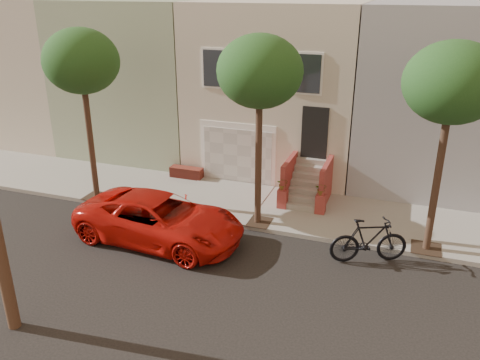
% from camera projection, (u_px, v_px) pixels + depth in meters
% --- Properties ---
extents(ground, '(90.00, 90.00, 0.00)m').
position_uv_depth(ground, '(182.00, 280.00, 13.93)').
color(ground, black).
rests_on(ground, ground).
extents(sidewalk, '(40.00, 3.70, 0.15)m').
position_uv_depth(sidewalk, '(244.00, 203.00, 18.58)').
color(sidewalk, gray).
rests_on(sidewalk, ground).
extents(house_row, '(33.10, 11.70, 7.00)m').
position_uv_depth(house_row, '(286.00, 82.00, 22.36)').
color(house_row, beige).
rests_on(house_row, sidewalk).
extents(tree_left, '(2.70, 2.57, 6.30)m').
position_uv_depth(tree_left, '(81.00, 62.00, 17.08)').
color(tree_left, '#2D2116').
rests_on(tree_left, sidewalk).
extents(tree_mid, '(2.70, 2.57, 6.30)m').
position_uv_depth(tree_mid, '(260.00, 73.00, 15.07)').
color(tree_mid, '#2D2116').
rests_on(tree_mid, sidewalk).
extents(tree_right, '(2.70, 2.57, 6.30)m').
position_uv_depth(tree_right, '(452.00, 84.00, 13.38)').
color(tree_right, '#2D2116').
rests_on(tree_right, sidewalk).
extents(pickup_truck, '(5.67, 2.92, 1.53)m').
position_uv_depth(pickup_truck, '(160.00, 219.00, 15.79)').
color(pickup_truck, red).
rests_on(pickup_truck, ground).
extents(motorcycle, '(2.42, 1.53, 1.41)m').
position_uv_depth(motorcycle, '(369.00, 240.00, 14.61)').
color(motorcycle, black).
rests_on(motorcycle, ground).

